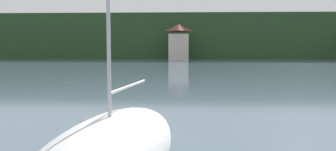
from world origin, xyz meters
The scene contains 2 objects.
wooded_hillside centered at (10.18, 144.40, 5.45)m, with size 352.00×67.85×23.56m.
shore_building_west centered at (0.00, 100.83, 4.43)m, with size 5.27×5.48×9.13m.
Camera 1 is at (1.05, 14.97, 3.32)m, focal length 35.70 mm.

